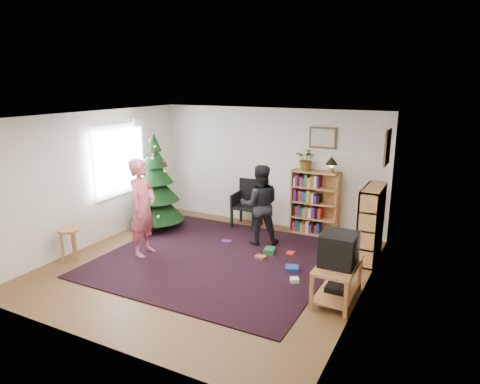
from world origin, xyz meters
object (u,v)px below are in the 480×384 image
at_px(tv_stand, 337,279).
at_px(person_by_chair, 260,205).
at_px(picture_right, 388,147).
at_px(potted_plant, 307,159).
at_px(bookshelf_back, 315,202).
at_px(picture_back, 323,138).
at_px(bookshelf_right, 371,223).
at_px(armchair, 249,201).
at_px(stool, 69,236).
at_px(table_lamp, 332,162).
at_px(crt_tv, 339,249).
at_px(person_standing, 142,208).
at_px(christmas_tree, 157,190).

xyz_separation_m(tv_stand, person_by_chair, (-1.89, 1.50, 0.44)).
height_order(picture_right, potted_plant, picture_right).
bearing_deg(picture_right, bookshelf_back, 157.03).
height_order(picture_back, bookshelf_right, picture_back).
bearing_deg(armchair, tv_stand, -46.66).
height_order(tv_stand, stool, stool).
height_order(bookshelf_back, potted_plant, potted_plant).
relative_size(bookshelf_back, table_lamp, 4.06).
relative_size(crt_tv, person_standing, 0.30).
xyz_separation_m(person_standing, table_lamp, (2.67, 2.43, 0.64)).
xyz_separation_m(picture_right, bookshelf_right, (-0.14, -0.22, -1.29)).
bearing_deg(person_standing, bookshelf_right, -74.17).
height_order(armchair, table_lamp, table_lamp).
height_order(tv_stand, potted_plant, potted_plant).
xyz_separation_m(crt_tv, table_lamp, (-0.83, 2.51, 0.74)).
height_order(crt_tv, potted_plant, potted_plant).
height_order(christmas_tree, table_lamp, christmas_tree).
xyz_separation_m(person_by_chair, table_lamp, (1.05, 1.01, 0.75)).
relative_size(picture_back, christmas_tree, 0.27).
height_order(picture_back, christmas_tree, picture_back).
relative_size(stool, table_lamp, 1.86).
relative_size(person_standing, table_lamp, 5.44).
bearing_deg(picture_right, person_standing, -153.96).
bearing_deg(armchair, picture_back, 6.48).
bearing_deg(christmas_tree, table_lamp, 20.15).
bearing_deg(table_lamp, picture_right, -28.38).
relative_size(bookshelf_right, crt_tv, 2.53).
distance_m(bookshelf_back, crt_tv, 2.76).
height_order(picture_back, table_lamp, picture_back).
distance_m(tv_stand, table_lamp, 2.90).
bearing_deg(bookshelf_right, picture_right, -31.56).
bearing_deg(picture_right, armchair, 170.55).
bearing_deg(crt_tv, person_by_chair, 141.56).
bearing_deg(bookshelf_right, tv_stand, 175.96).
bearing_deg(person_by_chair, crt_tv, 113.34).
height_order(bookshelf_back, person_by_chair, person_by_chair).
bearing_deg(crt_tv, bookshelf_back, 114.31).
height_order(christmas_tree, bookshelf_back, christmas_tree).
distance_m(potted_plant, table_lamp, 0.50).
bearing_deg(bookshelf_back, person_standing, -134.32).
distance_m(picture_back, person_by_chair, 1.84).
distance_m(christmas_tree, bookshelf_back, 3.25).
xyz_separation_m(picture_back, stool, (-3.35, -3.41, -1.49)).
height_order(bookshelf_right, table_lamp, table_lamp).
bearing_deg(picture_back, table_lamp, -30.08).
bearing_deg(potted_plant, stool, -133.29).
relative_size(bookshelf_back, person_by_chair, 0.84).
xyz_separation_m(crt_tv, potted_plant, (-1.33, 2.51, 0.75)).
bearing_deg(christmas_tree, picture_back, 23.69).
distance_m(picture_right, table_lamp, 1.31).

